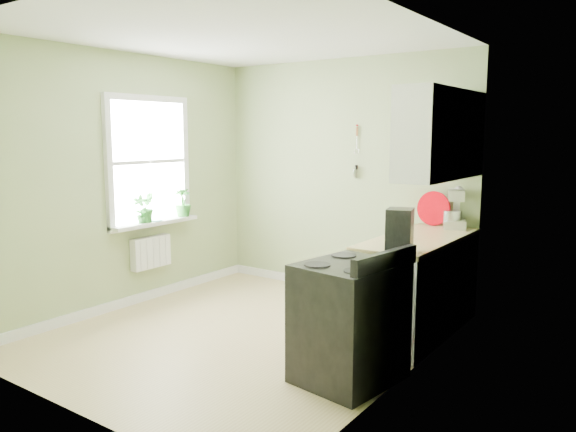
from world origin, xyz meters
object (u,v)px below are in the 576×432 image
Objects in this scene: stove at (350,321)px; stand_mixer at (456,210)px; kettle at (400,227)px; coffee_maker at (399,231)px.

stand_mixer reaches higher than stove.
kettle reaches higher than stove.
coffee_maker is at bearing -66.83° from kettle.
stand_mixer is 1.23× the size of coffee_maker.
coffee_maker is at bearing 78.26° from stove.
stove is 5.65× the size of kettle.
stand_mixer is at bearing 87.13° from stove.
coffee_maker is at bearing -89.15° from stand_mixer.
stand_mixer is 2.38× the size of kettle.
stand_mixer is at bearing 74.06° from kettle.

